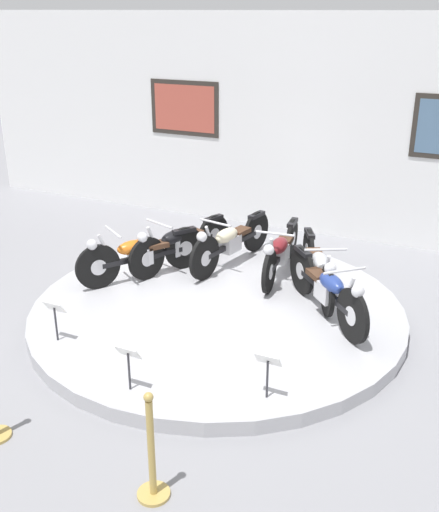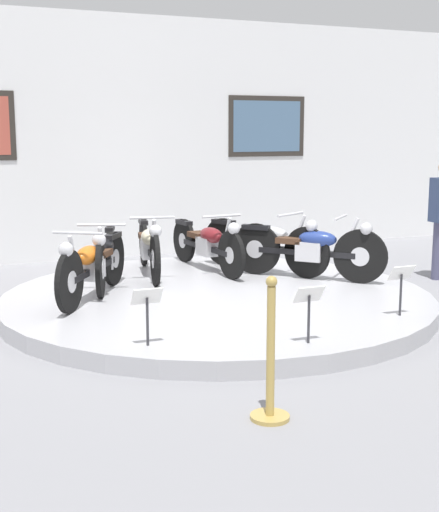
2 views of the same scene
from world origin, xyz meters
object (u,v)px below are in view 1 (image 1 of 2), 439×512
object	(u,v)px
info_placard_front_left	(55,312)
info_placard_front_centre	(128,358)
motorcycle_silver	(318,266)
motorcycle_cream	(230,241)
info_placard_front_right	(268,366)
stanchion_post_right_of_entry	(152,463)
motorcycle_orange	(140,253)
motorcycle_maroon	(281,250)
motorcycle_black	(180,243)
motorcycle_blue	(327,288)

from	to	relation	value
info_placard_front_left	info_placard_front_centre	bearing A→B (deg)	-19.58
motorcycle_silver	motorcycle_cream	bearing A→B (deg)	165.75
info_placard_front_right	motorcycle_silver	bearing A→B (deg)	95.56
info_placard_front_left	stanchion_post_right_of_entry	distance (m)	2.63
motorcycle_orange	motorcycle_maroon	distance (m)	2.02
motorcycle_orange	motorcycle_silver	bearing A→B (deg)	14.37
motorcycle_black	info_placard_front_left	size ratio (longest dim) A/B	3.70
info_placard_front_left	stanchion_post_right_of_entry	xyz separation A→B (m)	(2.18, -1.46, -0.19)
motorcycle_cream	motorcycle_maroon	bearing A→B (deg)	-0.23
motorcycle_silver	info_placard_front_centre	distance (m)	3.18
motorcycle_silver	info_placard_front_centre	size ratio (longest dim) A/B	3.51
info_placard_front_left	info_placard_front_right	world-z (taller)	same
info_placard_front_right	motorcycle_orange	bearing A→B (deg)	144.46
info_placard_front_left	info_placard_front_right	distance (m)	2.62
motorcycle_orange	motorcycle_cream	bearing A→B (deg)	46.06
info_placard_front_right	motorcycle_cream	bearing A→B (deg)	120.56
motorcycle_orange	motorcycle_blue	distance (m)	2.72
motorcycle_maroon	motorcycle_silver	world-z (taller)	motorcycle_silver
motorcycle_orange	motorcycle_cream	size ratio (longest dim) A/B	0.86
motorcycle_silver	info_placard_front_centre	bearing A→B (deg)	-109.58
motorcycle_maroon	info_placard_front_left	world-z (taller)	motorcycle_maroon
info_placard_front_left	stanchion_post_right_of_entry	size ratio (longest dim) A/B	0.50
motorcycle_blue	info_placard_front_right	xyz separation A→B (m)	(-0.05, -1.91, -0.03)
info_placard_front_right	stanchion_post_right_of_entry	world-z (taller)	stanchion_post_right_of_entry
motorcycle_orange	motorcycle_black	size ratio (longest dim) A/B	0.89
motorcycle_orange	info_placard_front_left	world-z (taller)	motorcycle_orange
motorcycle_orange	motorcycle_maroon	xyz separation A→B (m)	(1.76, 0.99, -0.01)
motorcycle_maroon	motorcycle_blue	world-z (taller)	motorcycle_blue
motorcycle_black	motorcycle_cream	bearing A→B (deg)	29.75
motorcycle_cream	info_placard_front_left	world-z (taller)	motorcycle_cream
motorcycle_black	info_placard_front_centre	size ratio (longest dim) A/B	3.70
motorcycle_maroon	stanchion_post_right_of_entry	bearing A→B (deg)	-83.84
info_placard_front_right	info_placard_front_centre	bearing A→B (deg)	-160.42
motorcycle_silver	info_placard_front_right	bearing A→B (deg)	-84.44
info_placard_front_centre	stanchion_post_right_of_entry	distance (m)	1.33
motorcycle_silver	motorcycle_orange	bearing A→B (deg)	-165.63
info_placard_front_centre	stanchion_post_right_of_entry	xyz separation A→B (m)	(0.87, -0.99, -0.19)
motorcycle_blue	info_placard_front_centre	bearing A→B (deg)	-119.83
motorcycle_blue	motorcycle_maroon	bearing A→B (deg)	134.43
motorcycle_black	motorcycle_maroon	size ratio (longest dim) A/B	0.97
motorcycle_silver	info_placard_front_centre	world-z (taller)	motorcycle_silver
motorcycle_cream	motorcycle_blue	xyz separation A→B (m)	(1.77, -0.99, 0.00)
motorcycle_silver	info_placard_front_left	size ratio (longest dim) A/B	3.51
motorcycle_blue	stanchion_post_right_of_entry	size ratio (longest dim) A/B	1.46
motorcycle_cream	info_placard_front_left	xyz separation A→B (m)	(-0.91, -2.90, -0.02)
motorcycle_orange	motorcycle_silver	xyz separation A→B (m)	(2.42, 0.62, 0.00)
info_placard_front_centre	info_placard_front_right	size ratio (longest dim) A/B	1.00
motorcycle_cream	motorcycle_black	bearing A→B (deg)	-150.25
info_placard_front_centre	info_placard_front_right	xyz separation A→B (m)	(1.31, 0.47, 0.00)
motorcycle_maroon	motorcycle_blue	size ratio (longest dim) A/B	1.30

